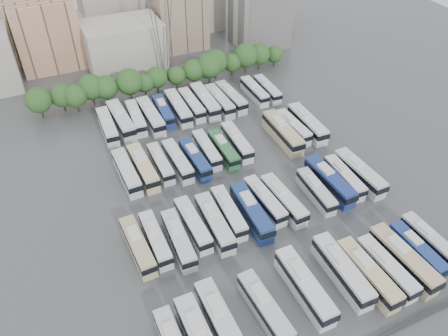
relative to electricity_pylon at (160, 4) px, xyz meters
name	(u,v)px	position (x,y,z in m)	size (l,w,h in m)	color
ground	(243,194)	(-2.00, -50.00, -18.66)	(220.00, 220.00, 0.00)	#424447
tree_line	(166,74)	(-2.35, -7.88, -14.24)	(66.07, 7.92, 8.13)	black
city_buildings	(107,23)	(-9.46, 21.86, -10.79)	(102.00, 35.00, 20.00)	#9E998E
electricity_pylon	(160,4)	(0.00, 0.00, 0.00)	(9.00, 6.91, 33.83)	slate
bus_r0_s2	(221,322)	(-16.76, -73.24, -16.70)	(2.88, 12.76, 4.00)	silver
bus_r0_s4	(265,308)	(-10.36, -73.68, -16.86)	(3.15, 11.81, 3.67)	silver
bus_r0_s6	(305,286)	(-3.56, -72.97, -16.67)	(2.87, 12.90, 4.04)	silver
bus_r0_s8	(342,270)	(2.98, -72.93, -16.69)	(3.14, 12.88, 4.02)	silver
bus_r0_s9	(368,274)	(6.10, -74.92, -16.75)	(2.93, 12.46, 3.90)	beige
bus_r0_s10	(386,268)	(9.42, -75.13, -16.88)	(2.86, 11.61, 3.62)	silver
bus_r0_s11	(403,259)	(12.74, -75.02, -16.68)	(3.37, 12.96, 4.03)	#C6B288
bus_r0_s12	(417,250)	(16.13, -74.42, -17.00)	(2.41, 10.79, 3.38)	navy
bus_r0_s13	(429,240)	(19.36, -73.60, -16.99)	(2.60, 10.86, 3.39)	silver
bus_r1_s0	(138,246)	(-23.23, -55.71, -16.88)	(3.05, 11.68, 3.63)	#C3B386
bus_r1_s1	(155,239)	(-20.27, -55.46, -16.95)	(2.42, 11.08, 3.48)	silver
bus_r1_s2	(179,239)	(-16.95, -57.10, -16.87)	(2.94, 11.72, 3.65)	silver
bus_r1_s3	(193,224)	(-13.67, -54.96, -16.89)	(2.73, 11.53, 3.60)	silver
bus_r1_s4	(215,223)	(-10.33, -56.24, -16.76)	(3.05, 12.42, 3.87)	silver
bus_r1_s5	(229,212)	(-7.12, -54.89, -16.91)	(2.99, 11.46, 3.57)	silver
bus_r1_s6	(251,212)	(-3.64, -56.48, -16.71)	(3.18, 12.72, 3.96)	navy
bus_r1_s7	(265,200)	(-0.15, -54.82, -16.91)	(3.00, 11.47, 3.57)	silver
bus_r1_s8	(283,200)	(2.86, -56.08, -16.82)	(3.19, 12.08, 3.75)	silver
bus_r1_s10	(316,191)	(9.51, -56.39, -17.00)	(2.86, 10.87, 3.38)	silver
bus_r1_s11	(329,181)	(13.02, -55.39, -16.70)	(3.16, 12.79, 3.99)	navy
bus_r1_s12	(344,177)	(16.33, -55.44, -16.96)	(2.97, 11.15, 3.46)	silver
bus_r1_s13	(359,173)	(19.55, -55.73, -16.73)	(3.12, 12.61, 3.93)	silver
bus_r2_s1	(127,172)	(-20.21, -37.41, -16.79)	(2.97, 12.20, 3.81)	silver
bus_r2_s2	(143,167)	(-17.01, -37.36, -16.73)	(3.09, 12.61, 3.93)	beige
bus_r2_s3	(161,163)	(-13.50, -37.21, -16.99)	(2.38, 10.84, 3.40)	silver
bus_r2_s4	(178,161)	(-10.27, -37.99, -16.87)	(2.84, 11.70, 3.65)	silver
bus_r2_s5	(195,159)	(-6.97, -38.84, -16.90)	(2.84, 11.49, 3.58)	navy
bus_r2_s6	(207,149)	(-3.69, -36.89, -16.94)	(2.71, 11.20, 3.50)	silver
bus_r2_s7	(224,149)	(-0.56, -38.24, -16.94)	(2.48, 11.16, 3.50)	#2E6C3D
bus_r2_s8	(237,142)	(2.95, -37.13, -16.85)	(2.99, 11.81, 3.68)	silver
bus_r2_s11	(283,132)	(13.00, -38.45, -16.58)	(3.34, 13.60, 4.24)	#CBB78B
bus_r2_s12	(293,127)	(16.35, -37.22, -16.91)	(2.71, 11.38, 3.56)	white
bus_r2_s13	(307,123)	(19.67, -37.65, -16.66)	(3.30, 13.10, 4.08)	silver
bus_r3_s1	(108,126)	(-20.01, -20.57, -16.79)	(2.89, 12.16, 3.80)	silver
bus_r3_s2	(121,120)	(-16.83, -19.70, -16.59)	(3.56, 13.53, 4.21)	silver
bus_r3_s3	(136,118)	(-13.50, -19.66, -16.87)	(3.12, 11.73, 3.65)	white
bus_r3_s4	(151,116)	(-10.38, -20.73, -16.67)	(3.05, 12.97, 4.05)	silver
bus_r3_s5	(163,111)	(-7.06, -19.49, -16.94)	(2.95, 11.25, 3.50)	navy
bus_r3_s6	(178,108)	(-3.65, -19.95, -16.67)	(3.16, 12.98, 4.05)	silver
bus_r3_s7	(192,105)	(-0.26, -19.65, -16.83)	(2.60, 11.87, 3.72)	silver
bus_r3_s8	(205,101)	(3.05, -19.83, -16.63)	(3.20, 13.27, 4.14)	silver
bus_r3_s9	(219,101)	(6.24, -20.86, -16.78)	(2.88, 12.24, 3.83)	silver
bus_r3_s10	(231,97)	(9.44, -20.42, -16.79)	(3.23, 12.26, 3.81)	silver
bus_r3_s12	(254,91)	(15.99, -19.94, -16.93)	(2.56, 11.28, 3.53)	white
bus_r3_s13	(267,89)	(19.34, -20.34, -16.97)	(2.74, 11.07, 3.45)	silver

